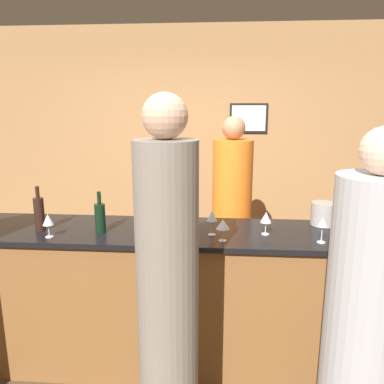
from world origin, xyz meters
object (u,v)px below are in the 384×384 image
(bartender, at_px, (231,225))
(guest_2, at_px, (365,330))
(wine_bottle_0, at_px, (39,213))
(guest_0, at_px, (168,300))
(wine_bottle_1, at_px, (100,217))
(ice_bucket, at_px, (324,214))

(bartender, distance_m, guest_2, 1.69)
(guest_2, xyz_separation_m, wine_bottle_0, (-1.94, 0.70, 0.34))
(guest_0, distance_m, guest_2, 0.97)
(wine_bottle_0, bearing_deg, guest_0, -34.04)
(bartender, relative_size, wine_bottle_0, 5.78)
(guest_0, height_order, wine_bottle_1, guest_0)
(bartender, bearing_deg, ice_bucket, 137.72)
(bartender, xyz_separation_m, guest_2, (0.60, -1.58, -0.01))
(wine_bottle_1, bearing_deg, wine_bottle_0, 178.53)
(guest_0, relative_size, ice_bucket, 10.61)
(wine_bottle_0, height_order, wine_bottle_1, wine_bottle_0)
(wine_bottle_1, bearing_deg, guest_0, -49.77)
(guest_2, distance_m, ice_bucket, 1.04)
(wine_bottle_0, bearing_deg, bartender, 33.16)
(guest_2, bearing_deg, ice_bucket, 87.60)
(guest_0, height_order, wine_bottle_0, guest_0)
(guest_2, xyz_separation_m, wine_bottle_1, (-1.51, 0.69, 0.32))
(wine_bottle_1, relative_size, ice_bucket, 1.55)
(guest_0, bearing_deg, wine_bottle_0, 145.96)
(guest_0, height_order, ice_bucket, guest_0)
(wine_bottle_0, distance_m, ice_bucket, 2.00)
(bartender, distance_m, guest_0, 1.58)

